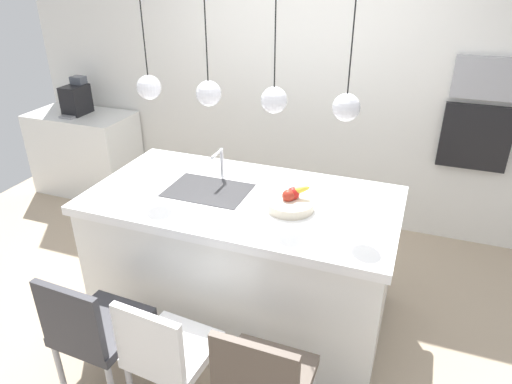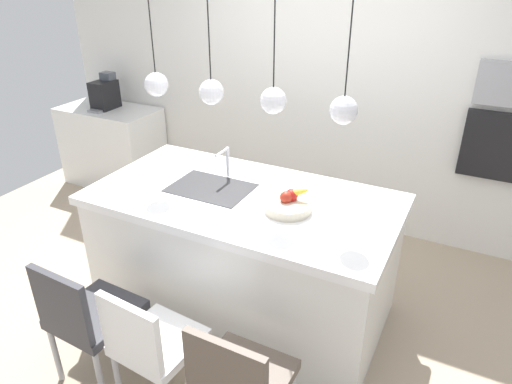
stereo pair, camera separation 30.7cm
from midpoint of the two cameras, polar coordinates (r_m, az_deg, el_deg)
The scene contains 16 objects.
floor at distance 3.67m, azimuth 1.03°, elevation -13.91°, with size 6.60×6.60×0.00m, color tan.
back_wall at distance 4.46m, azimuth 10.72°, elevation 12.20°, with size 6.00×0.10×2.60m, color silver.
kitchen_island at distance 3.37m, azimuth 1.10°, elevation -7.71°, with size 2.08×1.09×0.96m.
sink_basin at distance 3.24m, azimuth -2.87°, elevation 0.36°, with size 0.56×0.40×0.02m, color #2D2D30.
faucet at distance 3.34m, azimuth -1.13°, elevation 4.08°, with size 0.02×0.17×0.22m.
fruit_bowl at distance 2.95m, azimuth 6.97°, elevation -1.58°, with size 0.30×0.30×0.16m.
side_counter at distance 5.57m, azimuth -15.64°, elevation 5.40°, with size 1.10×0.60×0.90m, color white.
coffee_machine at distance 5.40m, azimuth -16.51°, elevation 11.44°, with size 0.20×0.35×0.38m.
oven at distance 4.32m, azimuth 29.48°, elevation 4.85°, with size 0.56×0.08×0.56m, color black.
chair_near at distance 2.96m, azimuth -17.20°, elevation -14.30°, with size 0.46×0.49×0.88m.
chair_middle at distance 2.73m, azimuth -9.47°, elevation -17.91°, with size 0.46×0.46×0.85m.
chair_far at distance 2.52m, azimuth 1.65°, elevation -22.04°, with size 0.46×0.42×0.85m.
pendant_light_left at distance 3.20m, azimuth -9.40°, elevation 12.90°, with size 0.16×0.16×0.76m.
pendant_light_center_left at distance 2.97m, azimuth -2.51°, elevation 12.16°, with size 0.16×0.16×0.76m.
pendant_light_center_right at distance 2.80m, azimuth 5.34°, elevation 11.11°, with size 0.16×0.16×0.76m.
pendant_light_right at distance 2.67m, azimuth 14.00°, elevation 9.71°, with size 0.16×0.16×0.76m.
Camera 2 is at (1.34, -2.44, 2.39)m, focal length 32.62 mm.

